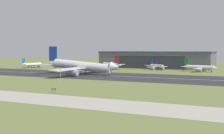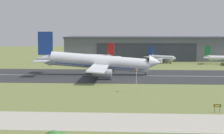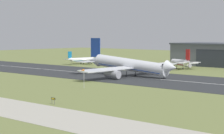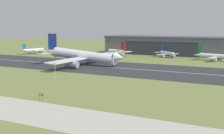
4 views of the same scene
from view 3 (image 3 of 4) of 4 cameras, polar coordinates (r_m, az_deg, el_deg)
name	(u,v)px [view 3 (image 3 of 4)]	position (r m, az deg, el deg)	size (l,w,h in m)	color
ground_plane	(56,92)	(137.71, -7.29, -3.25)	(600.41, 600.41, 0.00)	olive
runway_strip	(156,79)	(175.85, 5.73, -1.56)	(360.41, 45.97, 0.06)	#2B2D30
runway_centreline	(156,79)	(175.85, 5.73, -1.55)	(324.37, 0.70, 0.01)	silver
airplane_landing	(130,65)	(185.51, 2.36, 0.23)	(47.51, 59.92, 16.16)	silver
airplane_parked_centre	(180,63)	(226.05, 8.87, 0.55)	(20.10, 21.05, 10.36)	white
airplane_parked_east	(82,60)	(258.91, -3.94, 0.97)	(23.38, 20.99, 7.78)	white
windsock_pole	(82,72)	(144.12, -3.89, -0.60)	(1.10, 2.23, 6.45)	#B7B7BC
runway_sign	(53,99)	(114.03, -7.69, -4.20)	(1.52, 0.13, 1.70)	#4C4C51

